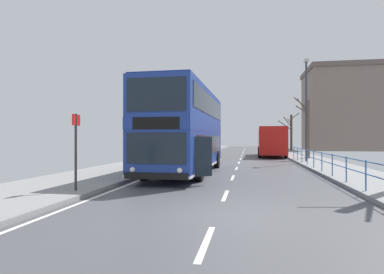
{
  "coord_description": "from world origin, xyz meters",
  "views": [
    {
      "loc": [
        0.74,
        -7.86,
        1.82
      ],
      "look_at": [
        -2.12,
        8.49,
        1.9
      ],
      "focal_mm": 30.49,
      "sensor_mm": 36.0,
      "label": 1
    }
  ],
  "objects": [
    {
      "name": "bare_tree_far_00",
      "position": [
        5.68,
        21.39,
        2.79
      ],
      "size": [
        1.39,
        1.98,
        5.24
      ],
      "color": "brown",
      "rests_on": "ground"
    },
    {
      "name": "background_bus_far_lane",
      "position": [
        3.01,
        26.43,
        1.61
      ],
      "size": [
        2.84,
        9.49,
        2.93
      ],
      "color": "red",
      "rests_on": "ground"
    },
    {
      "name": "double_decker_bus_main",
      "position": [
        -2.52,
        8.95,
        2.28
      ],
      "size": [
        3.28,
        10.81,
        4.35
      ],
      "color": "navy",
      "rests_on": "ground"
    },
    {
      "name": "bus_stop_sign_near",
      "position": [
        -4.79,
        1.89,
        1.68
      ],
      "size": [
        0.08,
        0.44,
        2.49
      ],
      "color": "#2D2D33",
      "rests_on": "ground"
    },
    {
      "name": "bare_tree_far_02",
      "position": [
        6.55,
        39.41,
        2.88
      ],
      "size": [
        3.11,
        2.41,
        5.37
      ],
      "color": "#423328",
      "rests_on": "ground"
    },
    {
      "name": "street_lamp_far_side",
      "position": [
        4.94,
        17.35,
        4.52
      ],
      "size": [
        0.28,
        0.6,
        7.55
      ],
      "color": "#38383D",
      "rests_on": "ground"
    },
    {
      "name": "background_building_00",
      "position": [
        14.89,
        47.16,
        6.52
      ],
      "size": [
        10.21,
        11.36,
        12.98
      ],
      "color": "slate",
      "rests_on": "ground"
    },
    {
      "name": "pedestrian_railing_far_kerb",
      "position": [
        4.45,
        9.82,
        0.81
      ],
      "size": [
        0.05,
        21.38,
        0.99
      ],
      "color": "#386BA8",
      "rests_on": "ground"
    },
    {
      "name": "ground",
      "position": [
        -0.72,
        -0.0,
        0.04
      ],
      "size": [
        15.8,
        140.0,
        0.2
      ],
      "color": "#47474C"
    }
  ]
}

